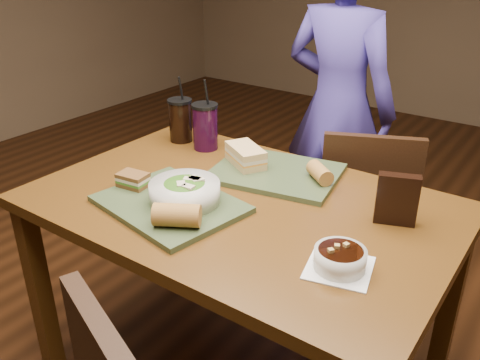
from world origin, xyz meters
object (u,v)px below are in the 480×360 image
at_px(baguette_near, 177,215).
at_px(baguette_far, 320,173).
at_px(tray_far, 276,173).
at_px(sandwich_far, 246,155).
at_px(soup_bowl, 340,259).
at_px(chair_far, 373,217).
at_px(dining_table, 240,225).
at_px(tray_near, 170,204).
at_px(diner, 338,108).
at_px(sandwich_near, 133,180).
at_px(salad_bowl, 185,191).
at_px(cup_cola, 181,120).
at_px(cup_berry, 205,126).
at_px(chip_bag, 397,200).

relative_size(baguette_near, baguette_far, 1.23).
relative_size(tray_far, sandwich_far, 2.25).
relative_size(soup_bowl, baguette_far, 1.79).
bearing_deg(chair_far, sandwich_far, -128.84).
bearing_deg(dining_table, tray_near, -133.27).
bearing_deg(soup_bowl, diner, 115.66).
distance_m(dining_table, sandwich_near, 0.37).
height_order(dining_table, salad_bowl, salad_bowl).
height_order(tray_near, sandwich_near, sandwich_near).
bearing_deg(sandwich_near, chair_far, 55.58).
height_order(sandwich_near, cup_cola, cup_cola).
relative_size(chair_far, tray_near, 2.01).
relative_size(tray_near, cup_cola, 1.59).
bearing_deg(cup_cola, diner, 63.22).
bearing_deg(diner, tray_near, 93.60).
relative_size(salad_bowl, baguette_far, 2.01).
relative_size(diner, cup_berry, 5.61).
xyz_separation_m(dining_table, baguette_far, (0.15, 0.24, 0.13)).
bearing_deg(tray_near, baguette_far, 53.05).
xyz_separation_m(baguette_far, cup_cola, (-0.65, 0.05, 0.04)).
relative_size(tray_far, salad_bowl, 1.97).
height_order(dining_table, sandwich_near, sandwich_near).
relative_size(chair_far, chip_bag, 5.60).
bearing_deg(tray_near, tray_far, 69.63).
height_order(tray_far, sandwich_near, sandwich_near).
height_order(soup_bowl, sandwich_far, sandwich_far).
xyz_separation_m(sandwich_near, chip_bag, (0.76, 0.29, 0.04)).
bearing_deg(chip_bag, sandwich_near, -179.56).
xyz_separation_m(tray_near, baguette_near, (0.11, -0.09, 0.04)).
height_order(salad_bowl, cup_berry, cup_berry).
distance_m(baguette_near, cup_cola, 0.71).
distance_m(chair_far, salad_bowl, 0.89).
relative_size(diner, salad_bowl, 7.22).
xyz_separation_m(tray_far, salad_bowl, (-0.10, -0.35, 0.04)).
relative_size(baguette_far, cup_berry, 0.39).
xyz_separation_m(tray_near, chip_bag, (0.59, 0.30, 0.07)).
bearing_deg(tray_near, diner, 89.51).
xyz_separation_m(tray_far, chip_bag, (0.45, -0.08, 0.07)).
bearing_deg(soup_bowl, sandwich_near, 179.42).
xyz_separation_m(salad_bowl, sandwich_near, (-0.21, -0.02, -0.01)).
xyz_separation_m(soup_bowl, sandwich_far, (-0.53, 0.36, 0.02)).
bearing_deg(soup_bowl, dining_table, 159.43).
bearing_deg(salad_bowl, chair_far, 66.74).
bearing_deg(chip_bag, baguette_near, -160.86).
distance_m(tray_far, sandwich_far, 0.12).
distance_m(diner, soup_bowl, 1.27).
bearing_deg(tray_near, cup_cola, 127.83).
distance_m(chair_far, cup_berry, 0.77).
bearing_deg(tray_near, dining_table, 46.73).
xyz_separation_m(salad_bowl, cup_berry, (-0.25, 0.41, 0.04)).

